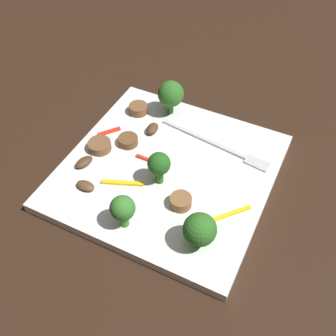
% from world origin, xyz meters
% --- Properties ---
extents(ground_plane, '(1.40, 1.40, 0.00)m').
position_xyz_m(ground_plane, '(0.00, 0.00, 0.00)').
color(ground_plane, black).
extents(plate, '(0.29, 0.29, 0.02)m').
position_xyz_m(plate, '(0.00, 0.00, 0.01)').
color(plate, white).
rests_on(plate, ground_plane).
extents(fork, '(0.18, 0.04, 0.00)m').
position_xyz_m(fork, '(0.05, 0.07, 0.02)').
color(fork, silver).
rests_on(fork, plate).
extents(broccoli_floret_0, '(0.03, 0.03, 0.05)m').
position_xyz_m(broccoli_floret_0, '(0.00, -0.03, 0.05)').
color(broccoli_floret_0, '#296420').
rests_on(broccoli_floret_0, plate).
extents(broccoli_floret_1, '(0.03, 0.03, 0.05)m').
position_xyz_m(broccoli_floret_1, '(-0.01, -0.11, 0.05)').
color(broccoli_floret_1, '#408630').
rests_on(broccoli_floret_1, plate).
extents(broccoli_floret_2, '(0.04, 0.04, 0.05)m').
position_xyz_m(broccoli_floret_2, '(0.09, -0.10, 0.05)').
color(broccoli_floret_2, '#347525').
rests_on(broccoli_floret_2, plate).
extents(broccoli_floret_3, '(0.04, 0.04, 0.06)m').
position_xyz_m(broccoli_floret_3, '(-0.05, 0.11, 0.05)').
color(broccoli_floret_3, '#347525').
rests_on(broccoli_floret_3, plate).
extents(sausage_slice_0, '(0.04, 0.04, 0.01)m').
position_xyz_m(sausage_slice_0, '(-0.08, 0.02, 0.02)').
color(sausage_slice_0, brown).
rests_on(sausage_slice_0, plate).
extents(sausage_slice_1, '(0.05, 0.05, 0.01)m').
position_xyz_m(sausage_slice_1, '(-0.11, -0.01, 0.02)').
color(sausage_slice_1, brown).
rests_on(sausage_slice_1, plate).
extents(sausage_slice_2, '(0.03, 0.03, 0.01)m').
position_xyz_m(sausage_slice_2, '(0.04, -0.05, 0.02)').
color(sausage_slice_2, brown).
rests_on(sausage_slice_2, plate).
extents(sausage_slice_3, '(0.04, 0.04, 0.01)m').
position_xyz_m(sausage_slice_3, '(-0.10, 0.09, 0.02)').
color(sausage_slice_3, brown).
rests_on(sausage_slice_3, plate).
extents(mushroom_0, '(0.02, 0.03, 0.01)m').
position_xyz_m(mushroom_0, '(-0.11, -0.05, 0.02)').
color(mushroom_0, '#4C331E').
rests_on(mushroom_0, plate).
extents(mushroom_1, '(0.02, 0.03, 0.01)m').
position_xyz_m(mushroom_1, '(-0.06, 0.06, 0.02)').
color(mushroom_1, '#4C331E').
rests_on(mushroom_1, plate).
extents(mushroom_2, '(0.03, 0.02, 0.01)m').
position_xyz_m(mushroom_2, '(-0.08, -0.08, 0.02)').
color(mushroom_2, brown).
rests_on(mushroom_2, plate).
extents(pepper_strip_0, '(0.03, 0.03, 0.00)m').
position_xyz_m(pepper_strip_0, '(-0.11, 0.03, 0.02)').
color(pepper_strip_0, red).
rests_on(pepper_strip_0, plate).
extents(pepper_strip_1, '(0.06, 0.03, 0.00)m').
position_xyz_m(pepper_strip_1, '(-0.04, -0.05, 0.02)').
color(pepper_strip_1, yellow).
rests_on(pepper_strip_1, plate).
extents(pepper_strip_2, '(0.04, 0.05, 0.00)m').
position_xyz_m(pepper_strip_2, '(0.11, -0.04, 0.02)').
color(pepper_strip_2, yellow).
rests_on(pepper_strip_2, plate).
extents(pepper_strip_3, '(0.04, 0.01, 0.00)m').
position_xyz_m(pepper_strip_3, '(-0.03, -0.00, 0.02)').
color(pepper_strip_3, red).
rests_on(pepper_strip_3, plate).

